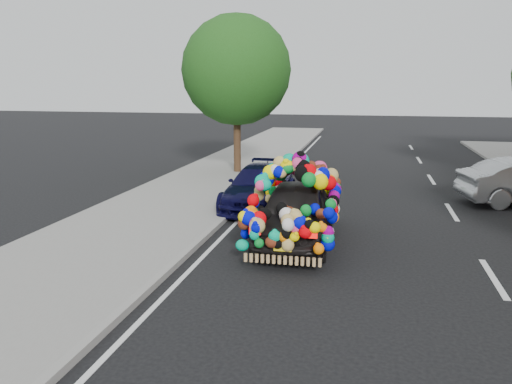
# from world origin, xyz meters

# --- Properties ---
(ground) EXTENTS (100.00, 100.00, 0.00)m
(ground) POSITION_xyz_m (0.00, 0.00, 0.00)
(ground) COLOR black
(ground) RESTS_ON ground
(sidewalk) EXTENTS (4.00, 60.00, 0.12)m
(sidewalk) POSITION_xyz_m (-4.30, 0.00, 0.06)
(sidewalk) COLOR gray
(sidewalk) RESTS_ON ground
(kerb) EXTENTS (0.15, 60.00, 0.13)m
(kerb) POSITION_xyz_m (-2.35, 0.00, 0.07)
(kerb) COLOR gray
(kerb) RESTS_ON ground
(lane_markings) EXTENTS (6.00, 50.00, 0.01)m
(lane_markings) POSITION_xyz_m (3.60, 0.00, 0.01)
(lane_markings) COLOR silver
(lane_markings) RESTS_ON ground
(tree_near_sidewalk) EXTENTS (4.20, 4.20, 6.13)m
(tree_near_sidewalk) POSITION_xyz_m (-3.80, 9.50, 4.02)
(tree_near_sidewalk) COLOR #332114
(tree_near_sidewalk) RESTS_ON ground
(plush_art_car) EXTENTS (2.02, 4.15, 1.98)m
(plush_art_car) POSITION_xyz_m (-0.29, 1.43, 1.01)
(plush_art_car) COLOR black
(plush_art_car) RESTS_ON ground
(navy_sedan) EXTENTS (1.74, 4.09, 1.18)m
(navy_sedan) POSITION_xyz_m (-1.80, 4.50, 0.59)
(navy_sedan) COLOR black
(navy_sedan) RESTS_ON ground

